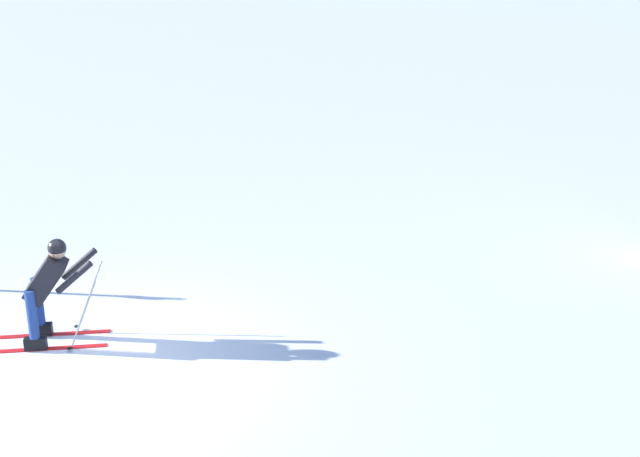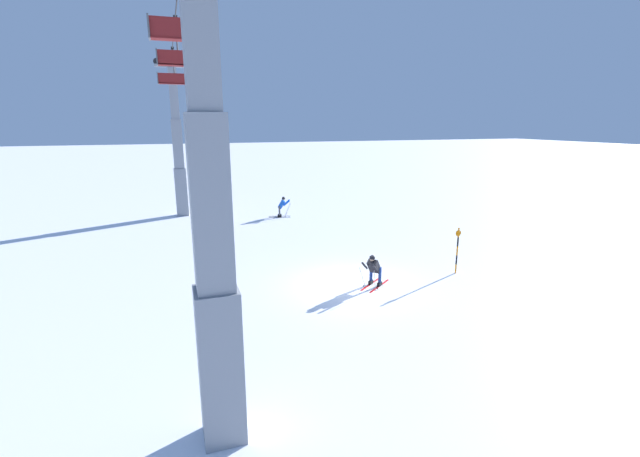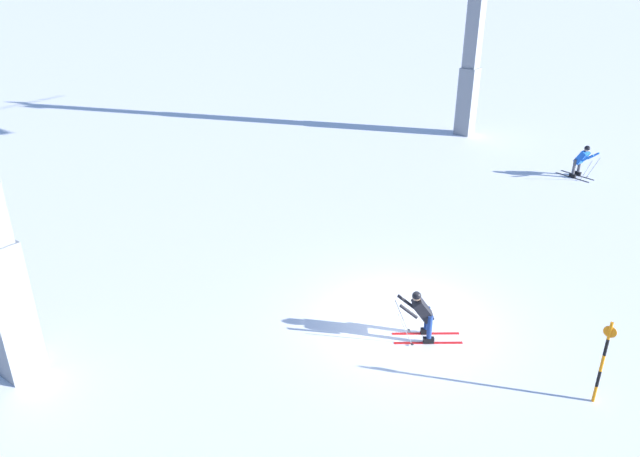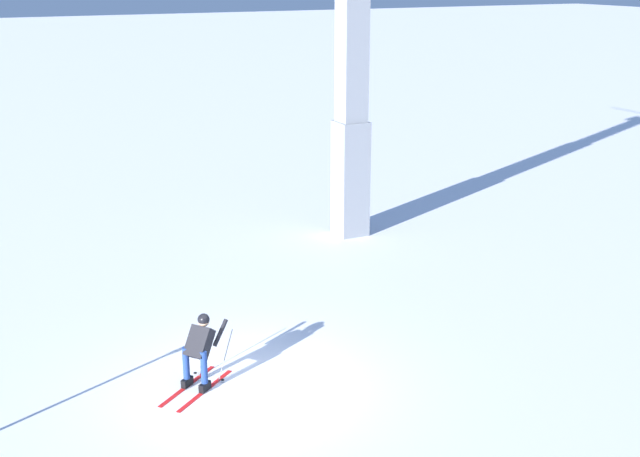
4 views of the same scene
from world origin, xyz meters
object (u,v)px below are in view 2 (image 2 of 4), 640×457
Objects in this scene: chairlift_seat_second at (178,58)px; skier_distant_uphill at (282,205)px; skier_carving_main at (374,268)px; chairlift_seat_nearest at (183,30)px; lift_tower_near at (213,239)px; chairlift_seat_middle at (175,79)px; trail_marker_pole at (457,249)px; lift_tower_far at (178,154)px.

skier_distant_uphill is (10.63, -6.85, -8.45)m from chairlift_seat_second.
chairlift_seat_nearest is (-1.35, 7.08, 8.57)m from skier_carving_main.
lift_tower_near is 19.54m from chairlift_seat_middle.
chairlift_seat_middle is at bearing 0.00° from chairlift_seat_second.
chairlift_seat_nearest is 14.16m from trail_marker_pole.
skier_carving_main is 0.16× the size of lift_tower_far.
chairlift_seat_second and chairlift_seat_middle have the same top height.
lift_tower_far reaches higher than skier_carving_main.
lift_tower_near is (-7.03, 7.08, 3.71)m from skier_carving_main.
chairlift_seat_second is (5.43, -0.00, -0.08)m from chairlift_seat_nearest.
chairlift_seat_second is 7.87m from chairlift_seat_middle.
skier_carving_main is 0.87× the size of chairlift_seat_middle.
skier_carving_main is 11.19m from chairlift_seat_nearest.
chairlift_seat_second is 15.21m from skier_distant_uphill.
skier_distant_uphill is (2.77, -6.85, -8.34)m from chairlift_seat_middle.
chairlift_seat_second is at bearing -0.00° from lift_tower_near.
chairlift_seat_nearest is 0.89× the size of trail_marker_pole.
lift_tower_near is at bearing 180.00° from chairlift_seat_middle.
chairlift_seat_second is (-13.62, -0.00, 4.79)m from lift_tower_far.
lift_tower_near is 5.75× the size of chairlift_seat_second.
chairlift_seat_second is at bearing 180.00° from chairlift_seat_middle.
lift_tower_far is (24.73, 0.00, -0.01)m from lift_tower_near.
lift_tower_far reaches higher than chairlift_seat_second.
lift_tower_near reaches higher than skier_distant_uphill.
trail_marker_pole is at bearing -81.99° from chairlift_seat_nearest.
chairlift_seat_nearest is at bearing 180.00° from chairlift_seat_second.
chairlift_seat_second is at bearing -180.00° from lift_tower_far.
skier_carving_main is at bearing -149.35° from chairlift_seat_middle.
chairlift_seat_middle is at bearing 44.30° from trail_marker_pole.
chairlift_seat_nearest is 1.14× the size of skier_distant_uphill.
lift_tower_near reaches higher than skier_carving_main.
chairlift_seat_middle is at bearing -0.00° from lift_tower_near.
lift_tower_far is 8.32m from skier_distant_uphill.
lift_tower_near is 5.72× the size of chairlift_seat_nearest.
chairlift_seat_middle is (7.87, 0.00, -0.11)m from chairlift_seat_second.
skier_distant_uphill is at bearing 17.51° from trail_marker_pole.
chairlift_seat_nearest reaches higher than skier_carving_main.
skier_carving_main is 10.64m from lift_tower_near.
skier_distant_uphill is at bearing -32.77° from chairlift_seat_second.
chairlift_seat_nearest is 1.00× the size of chairlift_seat_second.
lift_tower_far is (17.70, 7.08, 3.69)m from skier_carving_main.
chairlift_seat_nearest and chairlift_seat_second have the same top height.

